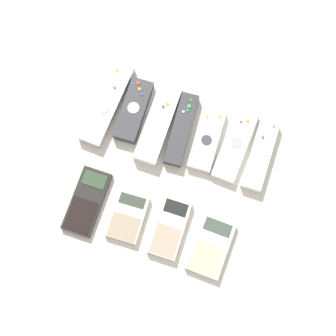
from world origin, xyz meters
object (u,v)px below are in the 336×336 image
object	(u,v)px
remote_2	(158,123)
remote_1	(134,110)
calculator_2	(170,228)
remote_0	(107,104)
remote_4	(207,139)
remote_6	(260,155)
calculator_3	(211,246)
calculator_1	(128,217)
remote_3	(183,130)
calculator_0	(87,201)
remote_5	(235,145)

from	to	relation	value
remote_2	remote_1	bearing A→B (deg)	170.76
calculator_2	remote_1	bearing A→B (deg)	124.98
remote_0	remote_4	size ratio (longest dim) A/B	1.38
remote_0	remote_6	world-z (taller)	same
calculator_3	remote_6	bearing A→B (deg)	81.11
remote_6	remote_2	bearing A→B (deg)	-179.21
remote_2	remote_6	distance (m)	0.25
remote_2	calculator_1	distance (m)	0.24
remote_2	calculator_2	bearing A→B (deg)	-64.92
calculator_2	remote_4	bearing A→B (deg)	84.97
remote_4	calculator_1	xyz separation A→B (m)	(-0.12, -0.24, -0.00)
remote_4	remote_6	bearing A→B (deg)	-0.82
remote_3	calculator_1	size ratio (longest dim) A/B	1.60
remote_2	calculator_1	size ratio (longest dim) A/B	1.79
remote_2	remote_4	world-z (taller)	remote_2
remote_0	remote_3	bearing A→B (deg)	1.90
remote_4	calculator_2	distance (m)	0.23
remote_1	remote_6	world-z (taller)	remote_1
calculator_0	calculator_2	world-z (taller)	calculator_2
remote_0	remote_3	size ratio (longest dim) A/B	1.20
remote_6	remote_3	bearing A→B (deg)	-180.00
remote_2	calculator_3	size ratio (longest dim) A/B	1.50
remote_0	remote_2	size ratio (longest dim) A/B	1.08
remote_0	calculator_1	world-z (taller)	remote_0
remote_0	calculator_3	xyz separation A→B (m)	(0.34, -0.25, -0.00)
remote_3	remote_1	bearing A→B (deg)	172.80
remote_1	remote_2	bearing A→B (deg)	-11.46
remote_3	calculator_0	world-z (taller)	remote_3
calculator_1	calculator_3	world-z (taller)	same
calculator_0	calculator_1	distance (m)	0.10
remote_1	remote_6	distance (m)	0.32
remote_5	remote_0	bearing A→B (deg)	-176.74
remote_6	calculator_3	bearing A→B (deg)	-100.88
remote_6	remote_5	bearing A→B (deg)	175.58
remote_2	calculator_3	bearing A→B (deg)	-48.72
remote_0	remote_5	world-z (taller)	remote_0
remote_4	remote_3	bearing A→B (deg)	175.21
remote_2	remote_3	xyz separation A→B (m)	(0.06, 0.00, -0.00)
remote_3	remote_6	bearing A→B (deg)	-3.78
remote_6	calculator_3	xyz separation A→B (m)	(-0.05, -0.24, -0.00)
calculator_0	calculator_2	xyz separation A→B (m)	(0.20, 0.00, 0.00)
remote_2	remote_6	world-z (taller)	remote_2
remote_1	remote_3	bearing A→B (deg)	-5.47
remote_1	remote_5	world-z (taller)	remote_1
remote_5	calculator_0	xyz separation A→B (m)	(-0.29, -0.24, -0.00)
remote_0	remote_6	distance (m)	0.39
remote_1	remote_4	bearing A→B (deg)	-5.24
remote_5	calculator_0	size ratio (longest dim) A/B	1.19
remote_6	calculator_2	world-z (taller)	remote_6
calculator_0	calculator_1	size ratio (longest dim) A/B	1.36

